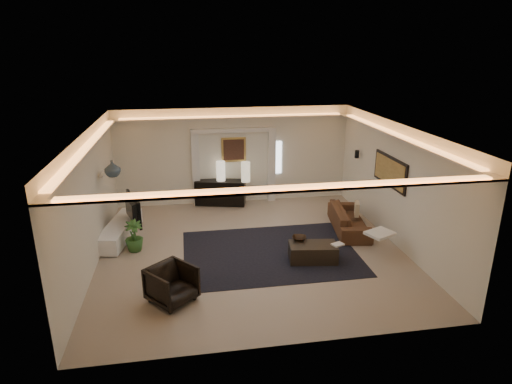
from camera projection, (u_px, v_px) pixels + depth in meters
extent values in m
plane|color=#A29180|center=(252.00, 250.00, 10.33)|extent=(7.00, 7.00, 0.00)
plane|color=white|center=(251.00, 129.00, 9.40)|extent=(7.00, 7.00, 0.00)
plane|color=silver|center=(234.00, 156.00, 13.14)|extent=(7.00, 0.00, 7.00)
plane|color=silver|center=(288.00, 265.00, 6.59)|extent=(7.00, 0.00, 7.00)
plane|color=silver|center=(90.00, 201.00, 9.32)|extent=(0.00, 7.00, 7.00)
plane|color=silver|center=(396.00, 185.00, 10.41)|extent=(0.00, 7.00, 7.00)
cube|color=silver|center=(252.00, 142.00, 9.49)|extent=(7.00, 7.00, 0.04)
cube|color=white|center=(277.00, 157.00, 13.36)|extent=(0.25, 0.03, 1.00)
cube|color=black|center=(270.00, 253.00, 10.20)|extent=(4.00, 3.00, 0.01)
cube|color=silver|center=(196.00, 170.00, 12.98)|extent=(0.22, 0.20, 2.20)
cube|color=silver|center=(271.00, 166.00, 13.34)|extent=(0.22, 0.20, 2.20)
cube|color=silver|center=(234.00, 130.00, 12.79)|extent=(2.52, 0.20, 0.12)
cube|color=tan|center=(234.00, 150.00, 13.05)|extent=(0.74, 0.04, 0.74)
cube|color=#4C2D1E|center=(234.00, 150.00, 13.02)|extent=(0.62, 0.02, 0.62)
cube|color=black|center=(390.00, 171.00, 10.61)|extent=(0.04, 1.64, 0.74)
cube|color=tan|center=(389.00, 171.00, 10.61)|extent=(0.02, 1.50, 0.62)
cylinder|color=black|center=(357.00, 154.00, 12.38)|extent=(0.12, 0.12, 0.22)
cube|color=silver|center=(103.00, 174.00, 10.57)|extent=(0.10, 0.55, 0.04)
cube|color=black|center=(220.00, 192.00, 13.17)|extent=(1.56, 0.81, 0.74)
cylinder|color=#F3E5C9|center=(221.00, 170.00, 12.95)|extent=(0.34, 0.34, 0.59)
cylinder|color=beige|center=(246.00, 171.00, 12.85)|extent=(0.33, 0.33, 0.59)
cube|color=white|center=(120.00, 230.00, 10.90)|extent=(0.92, 2.18, 0.40)
imported|color=black|center=(129.00, 209.00, 10.72)|extent=(1.19, 0.54, 0.69)
cylinder|color=black|center=(131.00, 202.00, 11.67)|extent=(0.17, 0.17, 0.35)
imported|color=slate|center=(112.00, 169.00, 10.23)|extent=(0.47, 0.47, 0.39)
imported|color=#356527|center=(134.00, 236.00, 10.20)|extent=(0.55, 0.55, 0.75)
imported|color=black|center=(349.00, 219.00, 11.39)|extent=(2.11, 1.09, 0.59)
cube|color=beige|center=(380.00, 233.00, 9.91)|extent=(0.74, 0.68, 0.06)
cube|color=tan|center=(357.00, 209.00, 11.40)|extent=(0.22, 0.38, 0.36)
cube|color=black|center=(313.00, 252.00, 9.77)|extent=(1.13, 0.72, 0.39)
imported|color=black|center=(299.00, 238.00, 9.92)|extent=(0.41, 0.41, 0.08)
cube|color=silver|center=(338.00, 244.00, 9.67)|extent=(0.31, 0.27, 0.03)
imported|color=black|center=(172.00, 284.00, 8.16)|extent=(1.09, 1.10, 0.72)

